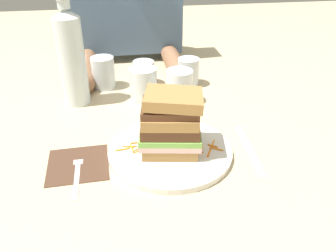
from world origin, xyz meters
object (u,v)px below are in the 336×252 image
Objects in this scene: empty_tumbler_3 at (103,73)px; empty_tumbler_0 at (188,72)px; juice_glass at (179,89)px; napkin_dark at (78,164)px; knife at (250,151)px; fork at (77,169)px; empty_tumbler_2 at (143,84)px; empty_tumbler_1 at (144,73)px; water_bottle at (72,57)px; sandwich at (171,123)px; main_plate at (170,151)px.

empty_tumbler_0 is at bearing -4.70° from empty_tumbler_3.
empty_tumbler_0 is 0.26m from empty_tumbler_3.
napkin_dark is at bearing -135.83° from juice_glass.
juice_glass is (-0.11, 0.26, 0.04)m from knife.
empty_tumbler_2 is at bearing 61.93° from fork.
empty_tumbler_2 is at bearing 125.50° from knife.
knife is 2.36× the size of empty_tumbler_0.
water_bottle is at bearing -153.90° from empty_tumbler_1.
napkin_dark is 1.35× the size of empty_tumbler_3.
water_bottle is (-0.40, 0.31, 0.13)m from knife.
empty_tumbler_2 is (-0.03, 0.28, -0.03)m from sandwich.
empty_tumbler_0 reaches higher than empty_tumbler_1.
sandwich reaches higher than empty_tumbler_0.
fork reaches higher than knife.
napkin_dark is 1.35× the size of juice_glass.
knife is 2.11× the size of juice_glass.
empty_tumbler_2 is at bearing -95.85° from empty_tumbler_1.
napkin_dark is at bearing -114.18° from empty_tumbler_1.
water_bottle reaches higher than juice_glass.
empty_tumbler_0 is at bearing 49.85° from napkin_dark.
sandwich is 0.87× the size of fork.
juice_glass is 0.30m from water_bottle.
knife is at bearing -5.97° from sandwich.
empty_tumbler_3 is at bearing 52.11° from water_bottle.
empty_tumbler_2 is at bearing 161.32° from juice_glass.
juice_glass is (0.06, 0.25, 0.04)m from main_plate.
empty_tumbler_1 is at bearing 121.89° from juice_glass.
main_plate is 0.39m from empty_tumbler_1.
empty_tumbler_2 reaches higher than knife.
juice_glass is at bearing -33.12° from empty_tumbler_3.
water_bottle is 3.44× the size of empty_tumbler_0.
main_plate reaches higher than fork.
water_bottle is 3.12× the size of empty_tumbler_2.
main_plate is 2.87× the size of juice_glass.
napkin_dark is 1.51× the size of empty_tumbler_0.
main_plate is at bearing -86.75° from empty_tumbler_1.
main_plate is 0.28m from empty_tumbler_2.
knife is 0.29m from juice_glass.
empty_tumbler_2 is at bearing 96.69° from main_plate.
sandwich is 0.38m from empty_tumbler_0.
knife is 0.52m from water_bottle.
knife is 0.39m from empty_tumbler_0.
water_bottle reaches higher than empty_tumbler_0.
empty_tumbler_3 is at bearing 128.99° from knife.
empty_tumbler_1 is at bearing 65.82° from napkin_dark.
fork is at bearing -97.31° from empty_tumbler_3.
empty_tumbler_2 is 0.15m from empty_tumbler_3.
sandwich reaches higher than fork.
empty_tumbler_3 is (0.07, 0.09, -0.09)m from water_bottle.
fork is at bearing -86.34° from water_bottle.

